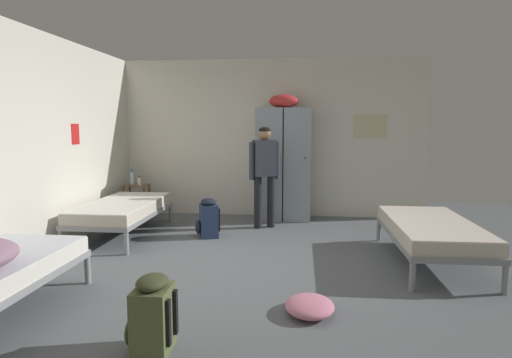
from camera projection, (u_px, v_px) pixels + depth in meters
The scene contains 12 objects.
ground_plane at pixel (253, 266), 4.95m from camera, with size 9.03×9.03×0.00m, color slate.
room_backdrop at pixel (170, 141), 6.28m from camera, with size 5.23×5.70×2.68m.
locker_bank at pixel (283, 162), 7.32m from camera, with size 0.90×0.55×2.07m.
shelf_unit at pixel (137, 198), 7.49m from camera, with size 0.38×0.30×0.57m.
bed_right at pixel (431, 230), 5.02m from camera, with size 0.90×1.90×0.49m.
bed_left_rear at pixel (123, 209), 6.28m from camera, with size 0.90×1.90×0.49m.
person_traveler at pixel (265, 167), 6.69m from camera, with size 0.45×0.32×1.54m.
water_bottle at pixel (132, 178), 7.48m from camera, with size 0.07×0.07×0.25m.
lotion_bottle at pixel (139, 181), 7.41m from camera, with size 0.06×0.06×0.15m.
backpack_olive at pixel (152, 315), 3.06m from camera, with size 0.34×0.32×0.55m.
backpack_navy at pixel (208, 219), 6.22m from camera, with size 0.39×0.38×0.55m.
clothes_pile_pink at pixel (310, 306), 3.69m from camera, with size 0.41×0.50×0.13m.
Camera 1 is at (0.52, -4.77, 1.57)m, focal length 30.93 mm.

